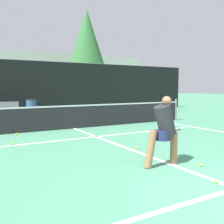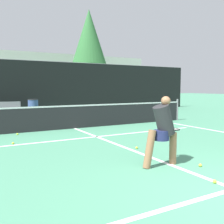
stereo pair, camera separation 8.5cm
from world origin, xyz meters
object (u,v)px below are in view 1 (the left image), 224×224
player_practicing (164,129)px  trash_bin (31,108)px  parked_car (44,101)px  courtside_bench (3,109)px

player_practicing → trash_bin: size_ratio=1.52×
parked_car → trash_bin: bearing=-112.1°
player_practicing → courtside_bench: size_ratio=0.89×
player_practicing → parked_car: bearing=85.1°
player_practicing → trash_bin: (-0.27, 10.98, -0.30)m
player_practicing → parked_car: (1.96, 16.50, -0.22)m
courtside_bench → trash_bin: size_ratio=1.71×
courtside_bench → parked_car: (3.72, 5.37, 0.10)m
trash_bin → parked_car: size_ratio=0.21×
courtside_bench → parked_car: size_ratio=0.36×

